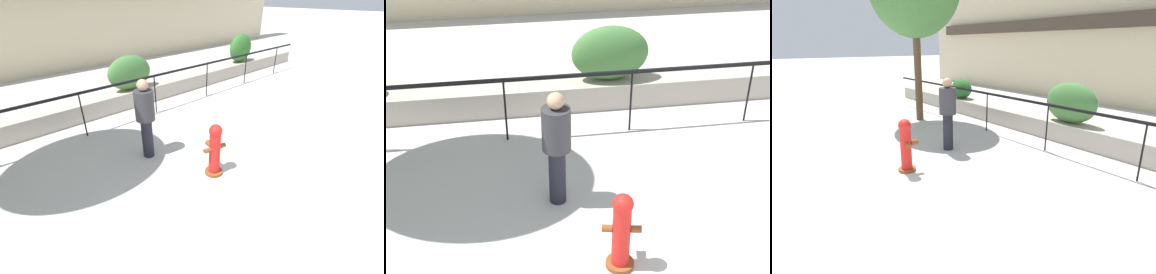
% 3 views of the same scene
% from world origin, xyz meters
% --- Properties ---
extents(planter_wall_low, '(18.00, 0.70, 0.50)m').
position_xyz_m(planter_wall_low, '(0.00, 6.00, 0.25)').
color(planter_wall_low, '#ADA393').
rests_on(planter_wall_low, ground).
extents(fence_railing_segment, '(15.00, 0.05, 1.15)m').
position_xyz_m(fence_railing_segment, '(-0.00, 4.90, 1.02)').
color(fence_railing_segment, black).
rests_on(fence_railing_segment, ground).
extents(hedge_bush_1, '(1.45, 0.60, 1.04)m').
position_xyz_m(hedge_bush_1, '(-0.14, 6.00, 1.02)').
color(hedge_bush_1, '#427538').
rests_on(hedge_bush_1, planter_wall_low).
extents(fire_hydrant, '(0.48, 0.46, 1.08)m').
position_xyz_m(fire_hydrant, '(-0.91, 1.68, 0.55)').
color(fire_hydrant, brown).
rests_on(fire_hydrant, ground).
extents(pedestrian, '(0.47, 0.47, 1.73)m').
position_xyz_m(pedestrian, '(-1.50, 3.09, 0.99)').
color(pedestrian, black).
rests_on(pedestrian, ground).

